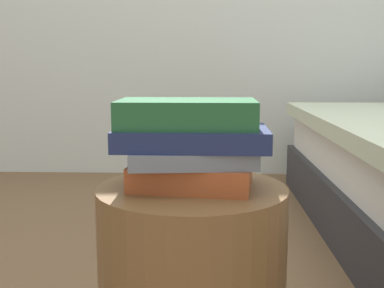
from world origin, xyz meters
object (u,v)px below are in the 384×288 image
book_rust (191,175)px  book_forest (187,114)px  side_table (192,286)px  book_slate (192,155)px  book_navy (189,138)px

book_rust → book_forest: 0.12m
side_table → book_rust: 0.23m
book_rust → book_slate: 0.04m
book_forest → book_navy: bearing=-52.6°
book_rust → book_slate: size_ratio=0.97×
book_navy → side_table: bearing=33.2°
side_table → book_slate: 0.27m
book_navy → book_forest: (-0.00, 0.01, 0.05)m
side_table → book_slate: book_slate is taller
side_table → book_rust: bearing=118.0°
book_slate → book_forest: 0.08m
book_rust → book_slate: bearing=-30.0°
book_slate → book_navy: (-0.00, -0.01, 0.04)m
book_slate → book_forest: bearing=171.8°
book_slate → book_forest: (-0.01, 0.00, 0.08)m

